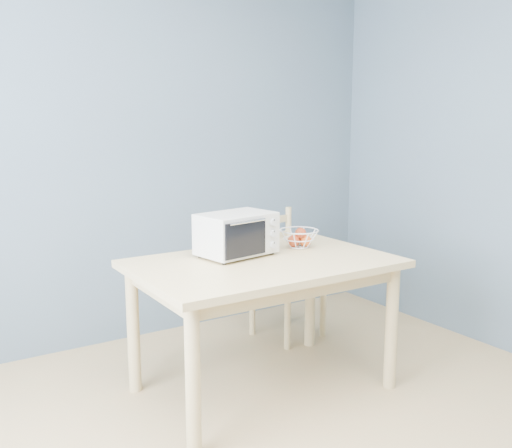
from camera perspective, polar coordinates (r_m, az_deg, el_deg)
room at (r=1.96m, az=9.77°, el=4.32°), size 4.01×4.51×2.61m
dining_table at (r=3.14m, az=0.75°, el=-5.43°), size 1.40×0.90×0.75m
toaster_oven at (r=3.18m, az=-2.19°, el=-1.00°), size 0.46×0.37×0.24m
fruit_basket at (r=3.42m, az=4.28°, el=-1.37°), size 0.27×0.27×0.12m
dining_chair at (r=4.03m, az=2.79°, el=-5.07°), size 0.47×0.47×0.88m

